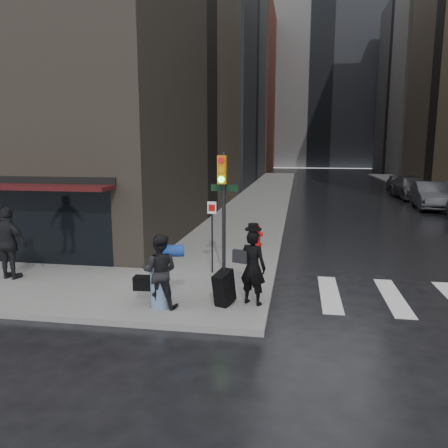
{
  "coord_description": "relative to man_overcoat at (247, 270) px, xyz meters",
  "views": [
    {
      "loc": [
        2.6,
        -10.37,
        3.84
      ],
      "look_at": [
        0.19,
        3.72,
        1.3
      ],
      "focal_mm": 35.0,
      "sensor_mm": 36.0,
      "label": 1
    }
  ],
  "objects": [
    {
      "name": "fire_hydrant",
      "position": [
        -0.35,
        6.14,
        -0.46
      ],
      "size": [
        0.48,
        0.36,
        0.83
      ],
      "rotation": [
        0.0,
        0.0,
        0.23
      ],
      "color": "#A10A09",
      "rests_on": "ground"
    },
    {
      "name": "ground",
      "position": [
        -1.47,
        0.54,
        -0.98
      ],
      "size": [
        140.0,
        140.0,
        0.0
      ],
      "primitive_type": "plane",
      "color": "black",
      "rests_on": "ground"
    },
    {
      "name": "parked_car_4",
      "position": [
        9.76,
        30.56,
        -0.27
      ],
      "size": [
        2.02,
        4.28,
        1.41
      ],
      "primitive_type": "imported",
      "rotation": [
        0.0,
        0.0,
        -0.09
      ],
      "color": "#3F3F44",
      "rests_on": "ground"
    },
    {
      "name": "man_overcoat",
      "position": [
        0.0,
        0.0,
        0.0
      ],
      "size": [
        1.29,
        0.9,
        1.98
      ],
      "rotation": [
        0.0,
        0.0,
        2.79
      ],
      "color": "black",
      "rests_on": "ground"
    },
    {
      "name": "sidewalk_right",
      "position": [
        12.03,
        27.54,
        -0.9
      ],
      "size": [
        3.0,
        50.0,
        0.15
      ],
      "primitive_type": "cube",
      "color": "slate",
      "rests_on": "ground"
    },
    {
      "name": "man_greycoat",
      "position": [
        -6.82,
        0.92,
        0.19
      ],
      "size": [
        1.26,
        0.7,
        2.03
      ],
      "rotation": [
        0.0,
        0.0,
        2.97
      ],
      "color": "black",
      "rests_on": "ground"
    },
    {
      "name": "bldg_distant",
      "position": [
        4.53,
        78.54,
        15.02
      ],
      "size": [
        40.0,
        12.0,
        32.0
      ],
      "primitive_type": "cube",
      "color": "slate",
      "rests_on": "ground"
    },
    {
      "name": "traffic_light",
      "position": [
        -1.0,
        2.36,
        1.46
      ],
      "size": [
        0.88,
        0.44,
        3.54
      ],
      "rotation": [
        0.0,
        0.0,
        -0.08
      ],
      "color": "black",
      "rests_on": "ground"
    },
    {
      "name": "bldg_left_mid",
      "position": [
        -14.47,
        38.54,
        16.02
      ],
      "size": [
        22.0,
        24.0,
        34.0
      ],
      "primitive_type": "cube",
      "color": "slate",
      "rests_on": "ground"
    },
    {
      "name": "sidewalk_left",
      "position": [
        -1.47,
        27.54,
        -0.9
      ],
      "size": [
        4.0,
        50.0,
        0.15
      ],
      "primitive_type": "cube",
      "color": "slate",
      "rests_on": "ground"
    },
    {
      "name": "parked_car_2",
      "position": [
        9.29,
        19.09,
        -0.14
      ],
      "size": [
        2.25,
        5.23,
        1.67
      ],
      "primitive_type": "imported",
      "rotation": [
        0.0,
        0.0,
        -0.1
      ],
      "color": "#3B3B40",
      "rests_on": "ground"
    },
    {
      "name": "man_jeans",
      "position": [
        -1.96,
        -0.54,
        0.04
      ],
      "size": [
        1.25,
        0.71,
        1.74
      ],
      "rotation": [
        0.0,
        0.0,
        3.21
      ],
      "color": "black",
      "rests_on": "ground"
    },
    {
      "name": "bldg_left_far",
      "position": [
        -14.47,
        62.54,
        12.02
      ],
      "size": [
        22.0,
        20.0,
        26.0
      ],
      "primitive_type": "cube",
      "color": "#5B2C1F",
      "rests_on": "ground"
    },
    {
      "name": "parked_car_3",
      "position": [
        9.52,
        24.82,
        -0.18
      ],
      "size": [
        2.58,
        5.64,
        1.6
      ],
      "primitive_type": "imported",
      "rotation": [
        0.0,
        0.0,
        0.06
      ],
      "color": "#454549",
      "rests_on": "ground"
    }
  ]
}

